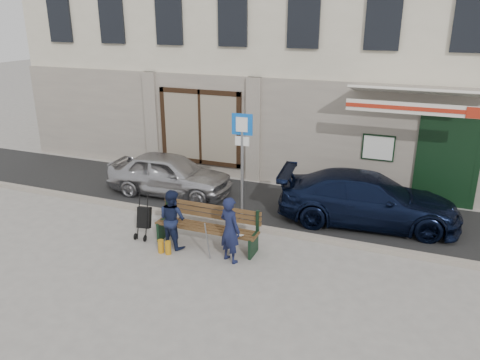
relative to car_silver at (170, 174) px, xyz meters
The scene contains 11 objects.
ground 4.34m from the car_silver, 41.61° to the right, with size 80.00×80.00×0.00m, color #9E9991.
asphalt_lane 3.28m from the car_silver, ahead, with size 60.00×3.20×0.01m, color #282828.
curb 3.53m from the car_silver, 22.85° to the right, with size 60.00×0.18×0.12m, color #9E9384.
building 7.79m from the car_silver, 60.09° to the left, with size 20.00×8.27×10.00m.
car_silver is the anchor object (origin of this frame).
car_navy 5.56m from the car_silver, ahead, with size 1.79×4.39×1.27m, color black.
parking_sign 3.06m from the car_silver, 20.44° to the right, with size 0.51×0.08×2.75m.
bench 3.44m from the car_silver, 47.14° to the right, with size 2.40×1.17×0.98m.
man 4.31m from the car_silver, 43.31° to the right, with size 0.53×0.35×1.45m, color #151A3B.
woman 3.28m from the car_silver, 59.07° to the right, with size 0.65×0.51×1.35m, color #151C3A.
stroller 2.79m from the car_silver, 72.57° to the right, with size 0.35×0.47×1.06m.
Camera 1 is at (3.39, -8.20, 4.95)m, focal length 35.00 mm.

